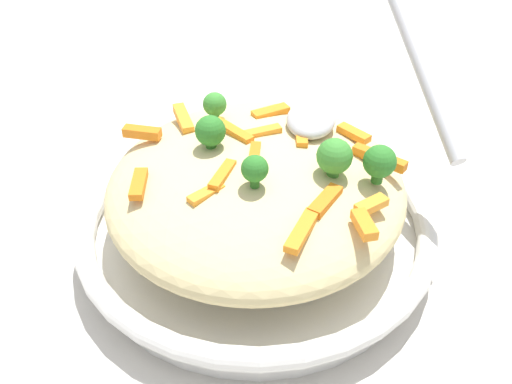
% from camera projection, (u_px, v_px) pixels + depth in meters
% --- Properties ---
extents(ground_plane, '(2.40, 2.40, 0.00)m').
position_uv_depth(ground_plane, '(256.00, 243.00, 0.49)').
color(ground_plane, beige).
extents(serving_bowl, '(0.29, 0.29, 0.04)m').
position_uv_depth(serving_bowl, '(256.00, 226.00, 0.47)').
color(serving_bowl, white).
rests_on(serving_bowl, ground_plane).
extents(pasta_mound, '(0.25, 0.23, 0.06)m').
position_uv_depth(pasta_mound, '(256.00, 186.00, 0.45)').
color(pasta_mound, '#DBC689').
rests_on(pasta_mound, serving_bowl).
extents(carrot_piece_0, '(0.04, 0.02, 0.01)m').
position_uv_depth(carrot_piece_0, '(325.00, 201.00, 0.39)').
color(carrot_piece_0, orange).
rests_on(carrot_piece_0, pasta_mound).
extents(carrot_piece_1, '(0.02, 0.02, 0.01)m').
position_uv_depth(carrot_piece_1, '(371.00, 205.00, 0.39)').
color(carrot_piece_1, orange).
rests_on(carrot_piece_1, pasta_mound).
extents(carrot_piece_2, '(0.04, 0.01, 0.01)m').
position_uv_depth(carrot_piece_2, '(250.00, 159.00, 0.42)').
color(carrot_piece_2, orange).
rests_on(carrot_piece_2, pasta_mound).
extents(carrot_piece_3, '(0.03, 0.02, 0.01)m').
position_uv_depth(carrot_piece_3, '(139.00, 184.00, 0.41)').
color(carrot_piece_3, orange).
rests_on(carrot_piece_3, pasta_mound).
extents(carrot_piece_4, '(0.04, 0.02, 0.01)m').
position_uv_depth(carrot_piece_4, '(302.00, 231.00, 0.37)').
color(carrot_piece_4, orange).
rests_on(carrot_piece_4, pasta_mound).
extents(carrot_piece_5, '(0.03, 0.02, 0.01)m').
position_uv_depth(carrot_piece_5, '(364.00, 224.00, 0.37)').
color(carrot_piece_5, orange).
rests_on(carrot_piece_5, pasta_mound).
extents(carrot_piece_6, '(0.02, 0.03, 0.01)m').
position_uv_depth(carrot_piece_6, '(259.00, 132.00, 0.45)').
color(carrot_piece_6, orange).
rests_on(carrot_piece_6, pasta_mound).
extents(carrot_piece_7, '(0.04, 0.02, 0.01)m').
position_uv_depth(carrot_piece_7, '(301.00, 133.00, 0.45)').
color(carrot_piece_7, orange).
rests_on(carrot_piece_7, pasta_mound).
extents(carrot_piece_8, '(0.04, 0.01, 0.01)m').
position_uv_depth(carrot_piece_8, '(223.00, 175.00, 0.41)').
color(carrot_piece_8, orange).
rests_on(carrot_piece_8, pasta_mound).
extents(carrot_piece_9, '(0.01, 0.03, 0.01)m').
position_uv_depth(carrot_piece_9, '(142.00, 132.00, 0.46)').
color(carrot_piece_9, orange).
rests_on(carrot_piece_9, pasta_mound).
extents(carrot_piece_10, '(0.03, 0.03, 0.01)m').
position_uv_depth(carrot_piece_10, '(272.00, 112.00, 0.49)').
color(carrot_piece_10, orange).
rests_on(carrot_piece_10, pasta_mound).
extents(carrot_piece_11, '(0.04, 0.03, 0.01)m').
position_uv_depth(carrot_piece_11, '(183.00, 119.00, 0.48)').
color(carrot_piece_11, orange).
rests_on(carrot_piece_11, pasta_mound).
extents(carrot_piece_12, '(0.03, 0.04, 0.01)m').
position_uv_depth(carrot_piece_12, '(233.00, 132.00, 0.45)').
color(carrot_piece_12, orange).
rests_on(carrot_piece_12, pasta_mound).
extents(carrot_piece_13, '(0.03, 0.02, 0.01)m').
position_uv_depth(carrot_piece_13, '(206.00, 194.00, 0.40)').
color(carrot_piece_13, orange).
rests_on(carrot_piece_13, pasta_mound).
extents(carrot_piece_14, '(0.03, 0.04, 0.01)m').
position_uv_depth(carrot_piece_14, '(379.00, 158.00, 0.43)').
color(carrot_piece_14, orange).
rests_on(carrot_piece_14, pasta_mound).
extents(carrot_piece_15, '(0.03, 0.03, 0.01)m').
position_uv_depth(carrot_piece_15, '(354.00, 133.00, 0.46)').
color(carrot_piece_15, orange).
rests_on(carrot_piece_15, pasta_mound).
extents(broccoli_floret_0, '(0.03, 0.03, 0.03)m').
position_uv_depth(broccoli_floret_0, '(334.00, 157.00, 0.41)').
color(broccoli_floret_0, '#377928').
rests_on(broccoli_floret_0, pasta_mound).
extents(broccoli_floret_1, '(0.02, 0.02, 0.03)m').
position_uv_depth(broccoli_floret_1, '(215.00, 105.00, 0.47)').
color(broccoli_floret_1, '#377928').
rests_on(broccoli_floret_1, pasta_mound).
extents(broccoli_floret_2, '(0.02, 0.02, 0.03)m').
position_uv_depth(broccoli_floret_2, '(255.00, 169.00, 0.39)').
color(broccoli_floret_2, '#296820').
rests_on(broccoli_floret_2, pasta_mound).
extents(broccoli_floret_3, '(0.02, 0.02, 0.03)m').
position_uv_depth(broccoli_floret_3, '(380.00, 162.00, 0.40)').
color(broccoli_floret_3, '#296820').
rests_on(broccoli_floret_3, pasta_mound).
extents(broccoli_floret_4, '(0.02, 0.02, 0.03)m').
position_uv_depth(broccoli_floret_4, '(210.00, 131.00, 0.43)').
color(broccoli_floret_4, '#296820').
rests_on(broccoli_floret_4, pasta_mound).
extents(serving_spoon, '(0.16, 0.14, 0.11)m').
position_uv_depth(serving_spoon, '(353.00, 93.00, 0.46)').
color(serving_spoon, '#B7B7BC').
rests_on(serving_spoon, pasta_mound).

